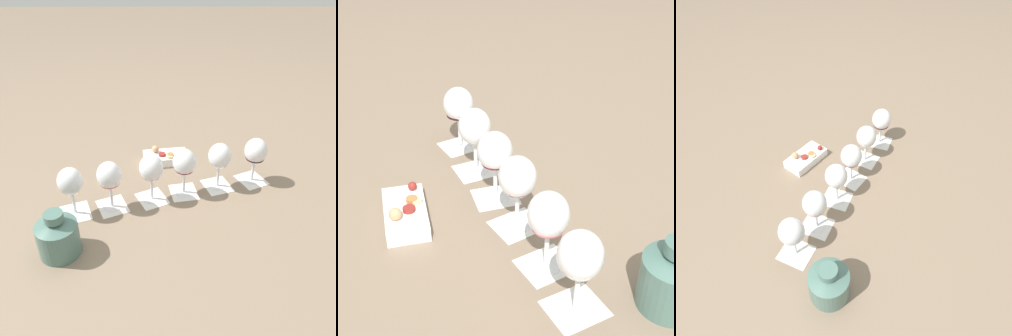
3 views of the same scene
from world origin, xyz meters
TOP-DOWN VIEW (x-y plane):
  - ground_plane at (0.00, 0.00)m, footprint 8.00×8.00m
  - tasting_card_0 at (-0.31, -0.09)m, footprint 0.12×0.13m
  - tasting_card_1 at (-0.19, -0.06)m, footprint 0.13×0.13m
  - tasting_card_2 at (-0.06, -0.02)m, footprint 0.13×0.13m
  - tasting_card_3 at (0.05, 0.02)m, footprint 0.11×0.12m
  - tasting_card_4 at (0.18, 0.06)m, footprint 0.12×0.13m
  - tasting_card_5 at (0.31, 0.09)m, footprint 0.13×0.13m
  - wine_glass_0 at (-0.31, -0.09)m, footprint 0.08×0.08m
  - wine_glass_1 at (-0.19, -0.06)m, footprint 0.08×0.08m
  - wine_glass_2 at (-0.06, -0.02)m, footprint 0.08×0.08m
  - wine_glass_3 at (0.05, 0.02)m, footprint 0.08×0.08m
  - wine_glass_4 at (0.18, 0.06)m, footprint 0.08×0.08m
  - wine_glass_5 at (0.31, 0.09)m, footprint 0.08×0.08m
  - ceramic_vase at (-0.32, -0.26)m, footprint 0.12×0.12m
  - snack_dish at (-0.01, 0.23)m, footprint 0.19×0.12m

SIDE VIEW (x-z plane):
  - ground_plane at x=0.00m, z-range 0.00..0.00m
  - tasting_card_0 at x=-0.31m, z-range 0.00..0.00m
  - tasting_card_1 at x=-0.19m, z-range 0.00..0.00m
  - tasting_card_2 at x=-0.06m, z-range 0.00..0.00m
  - tasting_card_3 at x=0.05m, z-range 0.00..0.00m
  - tasting_card_4 at x=0.18m, z-range 0.00..0.00m
  - tasting_card_5 at x=0.31m, z-range 0.00..0.00m
  - snack_dish at x=-0.01m, z-range -0.01..0.05m
  - ceramic_vase at x=-0.32m, z-range -0.01..0.14m
  - wine_glass_2 at x=-0.06m, z-range 0.03..0.21m
  - wine_glass_0 at x=-0.31m, z-range 0.03..0.21m
  - wine_glass_4 at x=0.18m, z-range 0.03..0.21m
  - wine_glass_3 at x=0.05m, z-range 0.03..0.21m
  - wine_glass_1 at x=-0.19m, z-range 0.03..0.21m
  - wine_glass_5 at x=0.31m, z-range 0.03..0.21m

